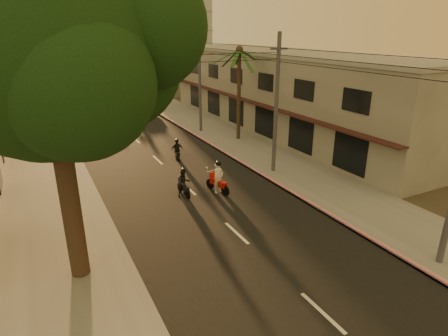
% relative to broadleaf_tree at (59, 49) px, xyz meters
% --- Properties ---
extents(ground, '(160.00, 160.00, 0.00)m').
position_rel_broadleaf_tree_xyz_m(ground, '(6.61, -2.14, -8.48)').
color(ground, '#383023').
rests_on(ground, ground).
extents(road, '(10.00, 140.00, 0.02)m').
position_rel_broadleaf_tree_xyz_m(road, '(6.61, 17.86, -8.47)').
color(road, black).
rests_on(road, ground).
extents(sidewalk_right, '(5.00, 140.00, 0.12)m').
position_rel_broadleaf_tree_xyz_m(sidewalk_right, '(14.11, 17.86, -8.42)').
color(sidewalk_right, slate).
rests_on(sidewalk_right, ground).
extents(sidewalk_left, '(5.00, 140.00, 0.12)m').
position_rel_broadleaf_tree_xyz_m(sidewalk_left, '(-0.89, 17.86, -8.42)').
color(sidewalk_left, slate).
rests_on(sidewalk_left, ground).
extents(curb_stripe, '(0.20, 60.00, 0.20)m').
position_rel_broadleaf_tree_xyz_m(curb_stripe, '(11.71, 12.86, -8.38)').
color(curb_stripe, red).
rests_on(curb_stripe, ground).
extents(shophouse_row, '(8.80, 34.20, 7.30)m').
position_rel_broadleaf_tree_xyz_m(shophouse_row, '(20.57, 15.86, -4.83)').
color(shophouse_row, gray).
rests_on(shophouse_row, ground).
extents(distant_tower, '(12.10, 12.10, 28.00)m').
position_rel_broadleaf_tree_xyz_m(distant_tower, '(22.61, 53.86, 5.52)').
color(distant_tower, '#B7B5B2').
rests_on(distant_tower, ground).
extents(broadleaf_tree, '(9.60, 8.70, 12.10)m').
position_rel_broadleaf_tree_xyz_m(broadleaf_tree, '(0.00, 0.00, 0.00)').
color(broadleaf_tree, black).
rests_on(broadleaf_tree, ground).
extents(palm_tree, '(5.00, 5.00, 8.20)m').
position_rel_broadleaf_tree_xyz_m(palm_tree, '(14.61, 13.86, -1.33)').
color(palm_tree, black).
rests_on(palm_tree, ground).
extents(utility_poles, '(1.20, 48.26, 9.00)m').
position_rel_broadleaf_tree_xyz_m(utility_poles, '(12.81, 17.86, -1.94)').
color(utility_poles, '#38383A').
rests_on(utility_poles, ground).
extents(filler_right, '(8.00, 14.00, 6.00)m').
position_rel_broadleaf_tree_xyz_m(filler_right, '(20.61, 42.86, -5.48)').
color(filler_right, '#9A958B').
rests_on(filler_right, ground).
extents(scooter_red, '(0.97, 1.98, 1.99)m').
position_rel_broadleaf_tree_xyz_m(scooter_red, '(7.98, 4.53, -7.60)').
color(scooter_red, black).
rests_on(scooter_red, ground).
extents(scooter_mid_a, '(0.80, 1.73, 1.70)m').
position_rel_broadleaf_tree_xyz_m(scooter_mid_a, '(6.02, 5.04, -7.71)').
color(scooter_mid_a, black).
rests_on(scooter_mid_a, ground).
extents(scooter_mid_b, '(1.04, 1.62, 1.60)m').
position_rel_broadleaf_tree_xyz_m(scooter_mid_b, '(7.98, 11.32, -7.75)').
color(scooter_mid_b, black).
rests_on(scooter_mid_b, ground).
extents(scooter_far_a, '(1.19, 1.87, 1.89)m').
position_rel_broadleaf_tree_xyz_m(scooter_far_a, '(8.71, 25.11, -7.62)').
color(scooter_far_a, black).
rests_on(scooter_far_a, ground).
extents(scooter_far_b, '(1.24, 1.56, 1.56)m').
position_rel_broadleaf_tree_xyz_m(scooter_far_b, '(8.36, 26.79, -7.76)').
color(scooter_far_b, black).
rests_on(scooter_far_b, ground).
extents(parked_car, '(2.48, 4.72, 1.44)m').
position_rel_broadleaf_tree_xyz_m(parked_car, '(10.40, 28.35, -7.75)').
color(parked_car, '#979A9E').
rests_on(parked_car, ground).
extents(scooter_far_c, '(1.22, 1.98, 1.99)m').
position_rel_broadleaf_tree_xyz_m(scooter_far_c, '(7.24, 30.04, -7.57)').
color(scooter_far_c, black).
rests_on(scooter_far_c, ground).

